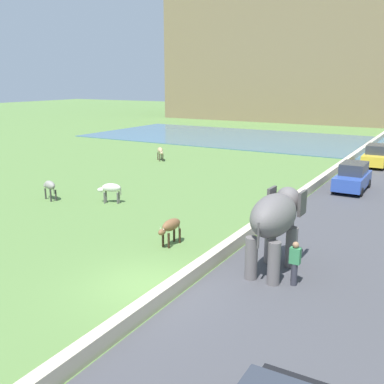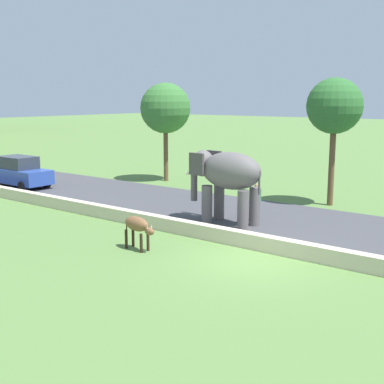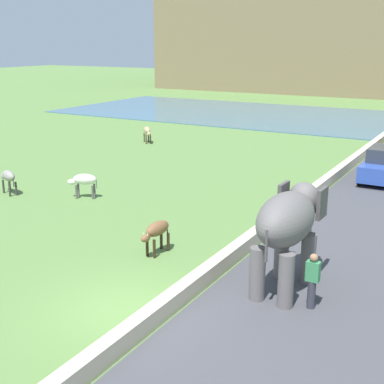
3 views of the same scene
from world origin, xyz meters
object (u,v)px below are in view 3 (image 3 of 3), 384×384
at_px(elephant, 289,224).
at_px(car_blue, 383,165).
at_px(cow_brown, 157,231).
at_px(cow_grey, 8,177).
at_px(cow_tan, 147,131).
at_px(person_beside_elephant, 312,280).
at_px(cow_white, 84,181).

xyz_separation_m(elephant, car_blue, (-0.01, 14.22, -1.14)).
relative_size(elephant, cow_brown, 2.47).
bearing_deg(elephant, cow_brown, 175.37).
xyz_separation_m(elephant, cow_grey, (-14.94, 3.07, -1.20)).
xyz_separation_m(cow_tan, cow_grey, (1.76, -14.14, 0.00)).
relative_size(elephant, person_beside_elephant, 2.13).
bearing_deg(person_beside_elephant, car_blue, 93.93).
bearing_deg(elephant, cow_white, 159.20).
relative_size(cow_brown, cow_white, 1.00).
height_order(person_beside_elephant, cow_white, person_beside_elephant).
bearing_deg(cow_brown, cow_white, 149.27).
bearing_deg(car_blue, person_beside_elephant, -86.07).
bearing_deg(car_blue, elephant, -89.98).
xyz_separation_m(cow_brown, cow_grey, (-10.18, 2.68, 0.00)).
distance_m(elephant, person_beside_elephant, 1.76).
bearing_deg(cow_tan, car_blue, -10.15).
bearing_deg(cow_grey, car_blue, 36.74).
bearing_deg(cow_brown, person_beside_elephant, -11.83).
bearing_deg(person_beside_elephant, cow_white, 157.46).
height_order(elephant, cow_tan, elephant).
xyz_separation_m(cow_tan, cow_white, (5.31, -12.88, 0.00)).
distance_m(person_beside_elephant, cow_brown, 5.92).
relative_size(person_beside_elephant, cow_grey, 1.15).
distance_m(elephant, cow_tan, 24.01).
relative_size(car_blue, cow_white, 2.85).
height_order(elephant, person_beside_elephant, elephant).
distance_m(cow_brown, cow_tan, 20.62).
height_order(elephant, cow_grey, elephant).
bearing_deg(car_blue, cow_white, -139.01).
distance_m(elephant, cow_brown, 4.93).
xyz_separation_m(person_beside_elephant, cow_grey, (-15.97, 3.90, -0.04)).
relative_size(car_blue, cow_tan, 3.28).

